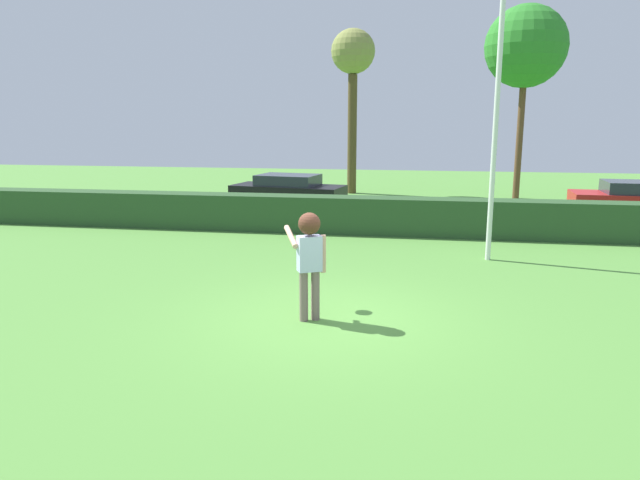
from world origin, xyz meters
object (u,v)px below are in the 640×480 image
at_px(parked_car_red, 638,198).
at_px(birch_tree, 526,47).
at_px(lamppost, 498,92).
at_px(frisbee, 310,240).
at_px(person, 309,251).
at_px(bare_elm_tree, 353,60).
at_px(parked_car_black, 288,189).

relative_size(parked_car_red, birch_tree, 0.55).
bearing_deg(lamppost, frisbee, -130.41).
relative_size(person, lamppost, 0.25).
relative_size(lamppost, bare_elm_tree, 0.99).
height_order(person, lamppost, lamppost).
relative_size(parked_car_black, bare_elm_tree, 0.62).
xyz_separation_m(person, birch_tree, (5.75, 16.59, 4.98)).
relative_size(frisbee, lamppost, 0.04).
bearing_deg(birch_tree, parked_car_black, -154.38).
relative_size(frisbee, birch_tree, 0.04).
bearing_deg(parked_car_black, bare_elm_tree, 69.44).
distance_m(parked_car_red, bare_elm_tree, 12.70).
bearing_deg(lamppost, birch_tree, 78.50).
bearing_deg(parked_car_black, frisbee, -75.24).
bearing_deg(person, parked_car_black, 104.50).
relative_size(frisbee, bare_elm_tree, 0.04).
xyz_separation_m(frisbee, parked_car_red, (9.11, 11.10, -0.50)).
bearing_deg(parked_car_red, lamppost, -128.77).
height_order(lamppost, birch_tree, birch_tree).
distance_m(person, bare_elm_tree, 17.87).
distance_m(frisbee, parked_car_red, 14.37).
distance_m(bare_elm_tree, birch_tree, 7.14).
height_order(person, bare_elm_tree, bare_elm_tree).
distance_m(lamppost, parked_car_black, 10.40).
bearing_deg(parked_car_black, birch_tree, 25.62).
height_order(frisbee, bare_elm_tree, bare_elm_tree).
bearing_deg(parked_car_red, bare_elm_tree, 152.68).
xyz_separation_m(person, parked_car_black, (-3.18, 12.31, -0.48)).
xyz_separation_m(frisbee, lamppost, (3.52, 4.13, 2.68)).
bearing_deg(frisbee, parked_car_red, 50.61).
bearing_deg(bare_elm_tree, frisbee, -85.80).
relative_size(lamppost, birch_tree, 0.91).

